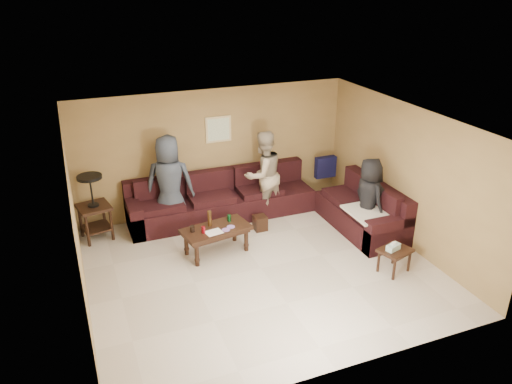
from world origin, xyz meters
TOP-DOWN VIEW (x-y plane):
  - room at (0.00, 0.00)m, footprint 5.60×5.50m
  - sectional_sofa at (0.81, 1.52)m, footprint 4.65×2.90m
  - coffee_table at (-0.53, 0.76)m, footprint 1.25×0.78m
  - end_table_left at (-2.42, 2.07)m, footprint 0.64×0.64m
  - side_table_right at (1.98, -0.88)m, footprint 0.60×0.54m
  - waste_bin at (0.50, 1.27)m, footprint 0.24×0.24m
  - wall_art at (0.10, 2.48)m, footprint 0.52×0.04m
  - person_left at (-1.03, 1.99)m, footprint 1.03×0.83m
  - person_middle at (0.79, 1.83)m, footprint 1.01×0.88m
  - person_right at (2.25, 0.34)m, footprint 0.51×0.76m

SIDE VIEW (x-z plane):
  - waste_bin at x=0.50m, z-range 0.00..0.28m
  - sectional_sofa at x=0.81m, z-range -0.16..0.81m
  - side_table_right at x=1.98m, z-range 0.09..0.64m
  - coffee_table at x=-0.53m, z-range 0.03..0.80m
  - end_table_left at x=-2.42m, z-range 0.03..1.27m
  - person_right at x=2.25m, z-range 0.00..1.52m
  - person_middle at x=0.79m, z-range 0.00..1.76m
  - person_left at x=-1.03m, z-range 0.00..1.84m
  - room at x=0.00m, z-range 0.41..2.91m
  - wall_art at x=0.10m, z-range 1.44..1.96m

